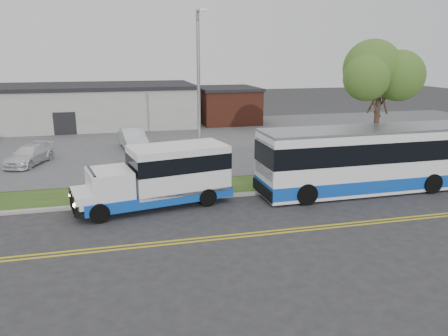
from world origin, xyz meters
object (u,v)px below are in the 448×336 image
object	(u,v)px
tree_east	(381,75)
streetlight_near	(199,96)
shuttle_bus	(164,174)
parked_car_a	(133,139)
transit_bus	(371,159)
parked_car_b	(29,155)

from	to	relation	value
tree_east	streetlight_near	world-z (taller)	streetlight_near
tree_east	shuttle_bus	world-z (taller)	tree_east
streetlight_near	parked_car_a	world-z (taller)	streetlight_near
transit_bus	parked_car_a	bearing A→B (deg)	130.92
parked_car_b	tree_east	bearing A→B (deg)	0.19
shuttle_bus	parked_car_b	distance (m)	12.95
parked_car_a	shuttle_bus	bearing A→B (deg)	-93.19
shuttle_bus	parked_car_b	bearing A→B (deg)	117.29
tree_east	shuttle_bus	xyz separation A→B (m)	(-13.20, -2.25, -4.62)
tree_east	parked_car_a	xyz separation A→B (m)	(-14.16, 11.22, -5.31)
transit_bus	parked_car_a	distance (m)	18.56
shuttle_bus	streetlight_near	bearing A→B (deg)	30.77
tree_east	streetlight_near	bearing A→B (deg)	-178.58
streetlight_near	parked_car_a	distance (m)	12.68
tree_east	transit_bus	distance (m)	5.46
transit_bus	parked_car_a	xyz separation A→B (m)	(-12.33, 13.85, -0.89)
transit_bus	parked_car_b	world-z (taller)	transit_bus
tree_east	shuttle_bus	distance (m)	14.17
parked_car_b	parked_car_a	bearing A→B (deg)	45.83
transit_bus	streetlight_near	bearing A→B (deg)	164.82
tree_east	parked_car_b	size ratio (longest dim) A/B	1.91
streetlight_near	shuttle_bus	distance (m)	4.70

